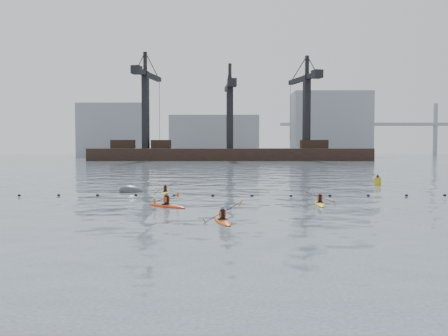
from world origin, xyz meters
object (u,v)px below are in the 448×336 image
(kayaker_0, at_px, (223,220))
(kayaker_3, at_px, (320,203))
(nav_buoy, at_px, (378,181))
(kayaker_2, at_px, (167,205))
(kayaker_5, at_px, (165,192))
(mooring_buoy, at_px, (132,192))

(kayaker_0, distance_m, kayaker_3, 9.55)
(nav_buoy, bearing_deg, kayaker_0, -123.73)
(kayaker_0, bearing_deg, kayaker_3, 35.40)
(kayaker_2, distance_m, kayaker_3, 10.05)
(kayaker_0, height_order, kayaker_5, kayaker_0)
(kayaker_2, bearing_deg, kayaker_3, -45.82)
(kayaker_5, bearing_deg, kayaker_2, -90.24)
(kayaker_2, relative_size, nav_buoy, 2.39)
(mooring_buoy, bearing_deg, kayaker_0, -63.59)
(kayaker_0, bearing_deg, kayaker_5, 95.66)
(kayaker_3, xyz_separation_m, nav_buoy, (8.79, 15.59, 0.28))
(kayaker_2, distance_m, kayaker_5, 8.39)
(kayaker_2, xyz_separation_m, kayaker_5, (-1.15, 8.32, -0.01))
(kayaker_5, relative_size, mooring_buoy, 1.32)
(kayaker_3, xyz_separation_m, mooring_buoy, (-14.09, 8.42, -0.09))
(kayaker_0, relative_size, mooring_buoy, 1.36)
(kayaker_0, height_order, kayaker_3, kayaker_0)
(kayaker_2, bearing_deg, kayaker_5, 45.87)
(kayaker_3, height_order, mooring_buoy, kayaker_3)
(mooring_buoy, bearing_deg, kayaker_5, -22.03)
(kayaker_5, xyz_separation_m, mooring_buoy, (-2.94, 1.19, -0.09))
(kayaker_3, relative_size, kayaker_5, 1.04)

